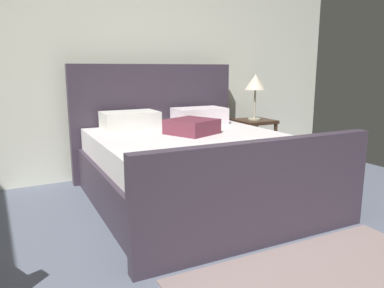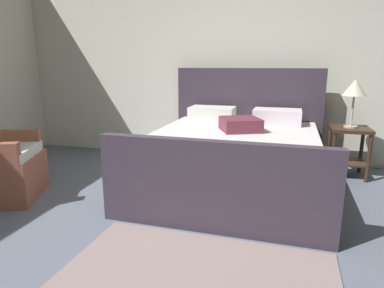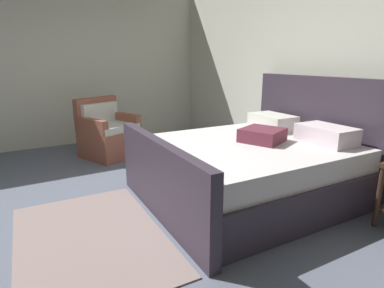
{
  "view_description": "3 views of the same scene",
  "coord_description": "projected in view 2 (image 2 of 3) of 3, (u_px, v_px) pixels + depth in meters",
  "views": [
    {
      "loc": [
        -1.3,
        -1.19,
        1.23
      ],
      "look_at": [
        -0.0,
        1.22,
        0.67
      ],
      "focal_mm": 34.84,
      "sensor_mm": 36.0,
      "label": 1
    },
    {
      "loc": [
        0.77,
        -1.72,
        1.33
      ],
      "look_at": [
        -0.09,
        1.53,
        0.53
      ],
      "focal_mm": 31.27,
      "sensor_mm": 36.0,
      "label": 2
    },
    {
      "loc": [
        2.77,
        -0.38,
        1.46
      ],
      "look_at": [
        0.05,
        1.21,
        0.61
      ],
      "focal_mm": 29.19,
      "sensor_mm": 36.0,
      "label": 3
    }
  ],
  "objects": [
    {
      "name": "ground_plane",
      "position": [
        144.0,
        281.0,
        2.12
      ],
      "size": [
        6.03,
        5.93,
        0.02
      ],
      "primitive_type": "cube",
      "color": "slate"
    },
    {
      "name": "bed",
      "position": [
        235.0,
        156.0,
        3.65
      ],
      "size": [
        1.98,
        2.19,
        1.28
      ],
      "color": "#382E3C",
      "rests_on": "ground"
    },
    {
      "name": "table_lamp_right",
      "position": [
        355.0,
        89.0,
        3.85
      ],
      "size": [
        0.27,
        0.27,
        0.56
      ],
      "color": "#B7B293",
      "rests_on": "nightstand_right"
    },
    {
      "name": "nightstand_right",
      "position": [
        349.0,
        144.0,
        4.0
      ],
      "size": [
        0.44,
        0.44,
        0.6
      ],
      "color": "#3A2619",
      "rests_on": "ground"
    },
    {
      "name": "wall_back",
      "position": [
        226.0,
        59.0,
        4.63
      ],
      "size": [
        6.15,
        0.12,
        2.8
      ],
      "primitive_type": "cube",
      "color": "silver",
      "rests_on": "ground"
    },
    {
      "name": "area_rug",
      "position": [
        195.0,
        282.0,
        2.09
      ],
      "size": [
        1.8,
        1.21,
        0.01
      ],
      "primitive_type": "cube",
      "rotation": [
        0.0,
        0.0,
        -0.03
      ],
      "color": "gray",
      "rests_on": "ground"
    }
  ]
}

